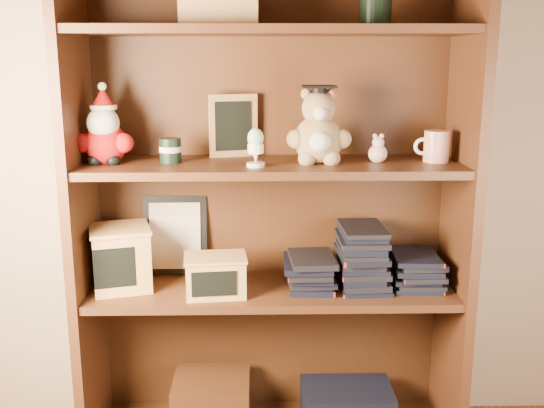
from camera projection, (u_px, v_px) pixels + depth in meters
The scene contains 16 objects.
bookcase at pixel (271, 213), 2.02m from camera, with size 1.20×0.35×1.60m.
shelf_lower at pixel (272, 290), 2.03m from camera, with size 1.14×0.33×0.02m.
shelf_upper at pixel (272, 166), 1.93m from camera, with size 1.14×0.33×0.02m.
santa_plush at pixel (105, 133), 1.89m from camera, with size 0.18×0.13×0.25m.
teachers_tin at pixel (170, 150), 1.92m from camera, with size 0.07×0.07×0.07m.
chalkboard_plaque at pixel (233, 127), 2.02m from camera, with size 0.15×0.10×0.20m.
egg_cup at pixel (256, 146), 1.84m from camera, with size 0.05×0.05×0.11m.
grad_teddy_bear at pixel (319, 133), 1.91m from camera, with size 0.20×0.17×0.24m.
pink_figurine at pixel (378, 151), 1.93m from camera, with size 0.06×0.06×0.09m.
teacher_mug at pixel (436, 146), 1.93m from camera, with size 0.11×0.08×0.10m.
certificate_frame at pixel (175, 235), 2.12m from camera, with size 0.21×0.05×0.26m.
treats_box at pixel (121, 257), 1.99m from camera, with size 0.22×0.22×0.20m.
pencils_box at pixel (216, 275), 1.94m from camera, with size 0.20×0.15×0.12m.
book_stack_left at pixel (310, 272), 2.01m from camera, with size 0.14×0.20×0.10m.
book_stack_mid at pixel (363, 257), 2.01m from camera, with size 0.14×0.20×0.19m.
book_stack_right at pixel (416, 269), 2.02m from camera, with size 0.14×0.20×0.11m.
Camera 1 is at (0.11, -0.60, 1.27)m, focal length 42.00 mm.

